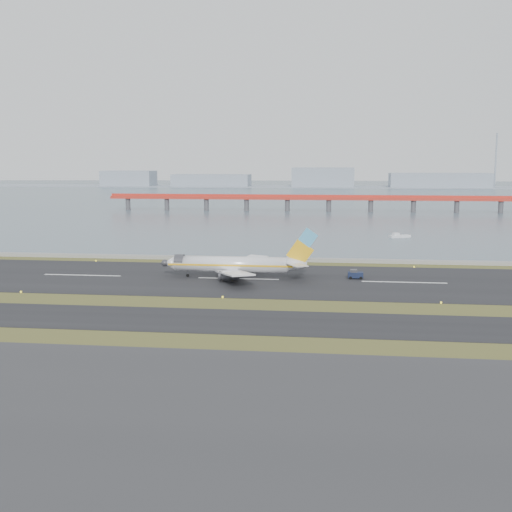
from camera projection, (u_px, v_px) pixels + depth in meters
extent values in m
plane|color=#394D1B|center=(216.00, 306.00, 128.13)|extent=(1000.00, 1000.00, 0.00)
cube|color=#2F2F31|center=(130.00, 411.00, 74.11)|extent=(1000.00, 50.00, 0.10)
cube|color=black|center=(204.00, 320.00, 116.34)|extent=(1000.00, 18.00, 0.10)
cube|color=black|center=(238.00, 279.00, 157.59)|extent=(1000.00, 45.00, 0.10)
cube|color=gray|center=(254.00, 259.00, 186.98)|extent=(1000.00, 2.50, 1.00)
cube|color=#4E606F|center=(309.00, 194.00, 579.89)|extent=(1400.00, 800.00, 1.30)
cube|color=red|center=(329.00, 199.00, 370.17)|extent=(260.00, 5.00, 1.60)
cube|color=red|center=(329.00, 196.00, 369.95)|extent=(260.00, 0.40, 1.40)
cylinder|color=#4C4C51|center=(167.00, 205.00, 382.30)|extent=(2.80, 2.80, 7.00)
cylinder|color=#4C4C51|center=(329.00, 206.00, 370.82)|extent=(2.80, 2.80, 7.00)
cylinder|color=#4C4C51|center=(501.00, 208.00, 359.34)|extent=(2.80, 2.80, 7.00)
cube|color=#8E99A7|center=(314.00, 187.00, 737.02)|extent=(1400.00, 80.00, 1.00)
cube|color=#8E99A7|center=(129.00, 178.00, 762.02)|extent=(60.00, 35.00, 18.00)
cube|color=#8E99A7|center=(212.00, 180.00, 750.35)|extent=(90.00, 35.00, 14.00)
cube|color=#8E99A7|center=(323.00, 177.00, 734.22)|extent=(70.00, 35.00, 22.00)
cube|color=#8E99A7|center=(439.00, 180.00, 719.11)|extent=(110.00, 35.00, 16.00)
cylinder|color=#8E99A7|center=(496.00, 160.00, 708.73)|extent=(1.80, 1.80, 60.00)
cylinder|color=white|center=(231.00, 264.00, 158.27)|extent=(28.00, 3.80, 3.80)
cone|color=white|center=(170.00, 263.00, 160.14)|extent=(3.20, 3.80, 3.80)
cone|color=white|center=(297.00, 264.00, 156.29)|extent=(5.00, 3.80, 3.80)
cube|color=yellow|center=(230.00, 265.00, 156.38)|extent=(31.00, 0.06, 0.45)
cube|color=yellow|center=(232.00, 263.00, 160.16)|extent=(31.00, 0.06, 0.45)
cube|color=white|center=(235.00, 273.00, 149.76)|extent=(11.31, 15.89, 1.66)
cube|color=white|center=(245.00, 262.00, 166.46)|extent=(11.31, 15.89, 1.66)
cylinder|color=#3B3B41|center=(229.00, 276.00, 152.59)|extent=(4.20, 2.10, 2.10)
cylinder|color=#3B3B41|center=(237.00, 268.00, 164.38)|extent=(4.20, 2.10, 2.10)
cube|color=yellow|center=(300.00, 253.00, 155.77)|extent=(6.80, 0.35, 6.85)
cube|color=#4FAEE2|center=(308.00, 238.00, 155.00)|extent=(4.85, 0.37, 4.90)
cube|color=white|center=(297.00, 265.00, 152.45)|extent=(5.64, 6.80, 0.22)
cube|color=white|center=(299.00, 260.00, 159.91)|extent=(5.64, 6.80, 0.22)
cylinder|color=black|center=(188.00, 275.00, 160.03)|extent=(0.80, 0.28, 0.80)
cylinder|color=black|center=(235.00, 278.00, 155.77)|extent=(1.00, 0.38, 1.00)
cylinder|color=black|center=(239.00, 274.00, 161.27)|extent=(1.00, 0.38, 1.00)
cube|color=#131B34|center=(356.00, 275.00, 157.41)|extent=(3.72, 2.16, 1.37)
cube|color=#3B3B41|center=(354.00, 271.00, 157.32)|extent=(1.65, 1.76, 0.80)
cylinder|color=black|center=(350.00, 278.00, 156.72)|extent=(0.81, 0.36, 0.80)
cylinder|color=black|center=(350.00, 277.00, 158.52)|extent=(0.81, 0.36, 0.80)
cylinder|color=black|center=(361.00, 278.00, 156.48)|extent=(0.81, 0.36, 0.80)
cylinder|color=black|center=(360.00, 277.00, 158.29)|extent=(0.81, 0.36, 0.80)
cube|color=silver|center=(400.00, 236.00, 243.67)|extent=(8.34, 5.28, 1.03)
cube|color=silver|center=(396.00, 234.00, 243.10)|extent=(2.79, 2.54, 1.03)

